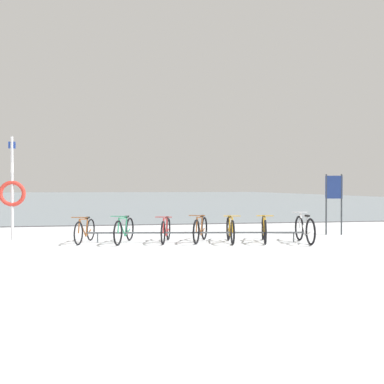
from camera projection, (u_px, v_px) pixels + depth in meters
The scene contains 11 objects.
ground at pixel (129, 198), 60.67m from camera, with size 80.00×132.00×0.08m.
bike_rack at pixel (196, 233), 11.82m from camera, with size 6.09×0.96×0.31m.
bicycle_0 at pixel (85, 231), 11.77m from camera, with size 0.57×1.57×0.76m.
bicycle_1 at pixel (124, 230), 11.73m from camera, with size 0.66×1.65×0.79m.
bicycle_2 at pixel (166, 230), 11.86m from camera, with size 0.56×1.61×0.76m.
bicycle_3 at pixel (200, 229), 11.96m from camera, with size 0.75×1.56×0.79m.
bicycle_4 at pixel (230, 230), 11.84m from camera, with size 0.46×1.66×0.79m.
bicycle_5 at pixel (264, 230), 11.93m from camera, with size 0.61×1.68×0.79m.
bicycle_6 at pixel (305, 229), 11.79m from camera, with size 0.46×1.70×0.85m.
info_sign at pixel (334, 194), 13.74m from camera, with size 0.55×0.15×1.99m.
rescue_post at pixel (12, 191), 12.35m from camera, with size 0.77×0.12×3.05m.
Camera 1 is at (-1.23, -7.42, 1.57)m, focal length 39.28 mm.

